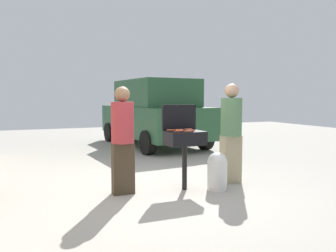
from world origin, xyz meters
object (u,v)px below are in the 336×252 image
(hot_dog_3, at_px, (188,131))
(hot_dog_6, at_px, (178,131))
(hot_dog_0, at_px, (190,130))
(parked_minivan, at_px, (154,113))
(hot_dog_2, at_px, (188,129))
(hot_dog_5, at_px, (191,131))
(person_left, at_px, (123,136))
(hot_dog_4, at_px, (179,130))
(person_right, at_px, (231,130))
(hot_dog_7, at_px, (180,131))
(bbq_grill, at_px, (185,140))
(propane_tank, at_px, (217,170))
(hot_dog_1, at_px, (171,130))

(hot_dog_3, distance_m, hot_dog_6, 0.16)
(hot_dog_0, height_order, hot_dog_3, same)
(hot_dog_0, xyz_separation_m, parked_minivan, (1.24, 5.01, 0.06))
(hot_dog_2, distance_m, hot_dog_5, 0.23)
(person_left, xyz_separation_m, parked_minivan, (2.30, 4.82, 0.13))
(hot_dog_4, xyz_separation_m, person_right, (0.98, -0.04, -0.03))
(hot_dog_2, height_order, hot_dog_3, same)
(hot_dog_2, height_order, parked_minivan, parked_minivan)
(hot_dog_7, bearing_deg, hot_dog_3, -52.63)
(hot_dog_7, bearing_deg, hot_dog_2, 35.25)
(hot_dog_4, xyz_separation_m, hot_dog_6, (-0.11, -0.21, 0.00))
(hot_dog_2, distance_m, hot_dog_4, 0.17)
(bbq_grill, height_order, propane_tank, bbq_grill)
(hot_dog_3, bearing_deg, hot_dog_1, 124.64)
(hot_dog_4, bearing_deg, person_right, -2.14)
(hot_dog_7, height_order, propane_tank, hot_dog_7)
(hot_dog_1, height_order, hot_dog_7, same)
(bbq_grill, distance_m, hot_dog_2, 0.24)
(hot_dog_1, relative_size, hot_dog_7, 1.00)
(hot_dog_2, relative_size, parked_minivan, 0.03)
(bbq_grill, height_order, hot_dog_7, hot_dog_7)
(hot_dog_7, xyz_separation_m, person_right, (1.03, 0.12, -0.03))
(bbq_grill, xyz_separation_m, hot_dog_7, (-0.10, -0.02, 0.16))
(hot_dog_2, height_order, propane_tank, hot_dog_2)
(bbq_grill, height_order, hot_dog_3, hot_dog_3)
(hot_dog_0, bearing_deg, bbq_grill, 152.11)
(hot_dog_6, bearing_deg, person_left, 164.21)
(hot_dog_4, height_order, parked_minivan, parked_minivan)
(propane_tank, bearing_deg, person_right, 34.97)
(bbq_grill, xyz_separation_m, person_right, (0.94, 0.09, 0.13))
(hot_dog_3, bearing_deg, person_left, 163.36)
(hot_dog_0, height_order, person_right, person_right)
(hot_dog_4, bearing_deg, hot_dog_6, -118.30)
(person_right, bearing_deg, hot_dog_2, -9.64)
(hot_dog_2, relative_size, person_left, 0.08)
(hot_dog_3, xyz_separation_m, hot_dog_7, (-0.09, 0.12, 0.00))
(propane_tank, height_order, person_left, person_left)
(hot_dog_7, relative_size, person_left, 0.08)
(hot_dog_1, xyz_separation_m, person_right, (1.13, -0.03, -0.03))
(hot_dog_0, distance_m, hot_dog_1, 0.32)
(propane_tank, bearing_deg, parked_minivan, 80.79)
(bbq_grill, bearing_deg, hot_dog_3, -92.79)
(hot_dog_1, relative_size, hot_dog_4, 1.00)
(propane_tank, xyz_separation_m, person_right, (0.46, 0.32, 0.62))
(hot_dog_4, xyz_separation_m, hot_dog_7, (-0.06, -0.15, 0.00))
(hot_dog_5, height_order, person_right, person_right)
(hot_dog_2, bearing_deg, hot_dog_3, -115.86)
(hot_dog_1, height_order, hot_dog_3, same)
(person_left, relative_size, parked_minivan, 0.36)
(person_left, xyz_separation_m, person_right, (1.92, -0.06, 0.04))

